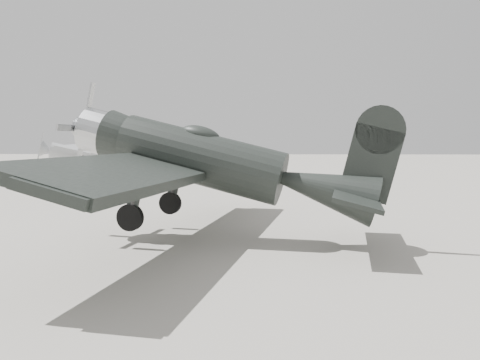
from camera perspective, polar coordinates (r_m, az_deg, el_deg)
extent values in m
plane|color=gray|center=(14.03, -7.92, -7.47)|extent=(160.00, 160.00, 0.00)
cylinder|color=black|center=(13.93, -4.61, 2.35)|extent=(5.09, 2.49, 1.55)
cone|color=black|center=(13.29, 10.63, 2.39)|extent=(3.11, 1.98, 1.44)
cylinder|color=#B3B5B8|center=(15.30, -16.79, 2.39)|extent=(1.25, 1.55, 1.38)
cone|color=#B3B5B8|center=(15.64, -18.91, 2.39)|extent=(0.50, 0.69, 0.62)
cube|color=#B3B5B8|center=(15.60, -18.67, 2.39)|extent=(0.10, 0.21, 2.89)
ellipsoid|color=black|center=(13.99, -5.50, 5.17)|extent=(1.35, 0.98, 0.51)
cube|color=black|center=(14.21, -7.59, 0.81)|extent=(4.92, 13.52, 0.24)
cube|color=black|center=(13.28, 14.47, 2.56)|extent=(2.12, 4.81, 0.11)
cube|color=black|center=(13.28, 15.28, 6.61)|extent=(1.33, 0.37, 2.00)
cylinder|color=black|center=(13.21, -11.62, -6.23)|extent=(0.77, 0.32, 0.75)
cylinder|color=black|center=(15.94, -7.12, -4.24)|extent=(0.77, 0.32, 0.75)
cylinder|color=#333333|center=(13.09, -11.68, -3.03)|extent=(0.14, 0.14, 1.55)
cylinder|color=#333333|center=(15.84, -7.15, -1.59)|extent=(0.14, 0.14, 1.55)
cylinder|color=black|center=(13.32, 15.61, 0.24)|extent=(0.26, 0.14, 0.24)
cylinder|color=#A4A7A9|center=(31.37, -17.63, 2.42)|extent=(5.13, 2.01, 1.06)
cone|color=#A4A7A9|center=(31.08, -11.45, 2.53)|extent=(1.89, 1.28, 0.96)
cone|color=#A4A7A9|center=(31.89, -22.62, 2.31)|extent=(0.76, 1.10, 1.00)
cube|color=#A4A7A9|center=(31.98, -23.29, 2.29)|extent=(0.07, 0.14, 2.12)
cube|color=#A4A7A9|center=(31.41, -18.36, 3.50)|extent=(3.85, 10.76, 0.17)
cube|color=#A4A7A9|center=(31.06, -10.57, 2.64)|extent=(1.49, 3.39, 0.08)
cube|color=#A4A7A9|center=(31.04, -10.41, 3.80)|extent=(0.87, 0.24, 1.25)
cylinder|color=black|center=(30.54, -19.27, -0.45)|extent=(0.56, 0.24, 0.54)
cylinder|color=black|center=(32.63, -18.65, -0.10)|extent=(0.56, 0.24, 0.54)
cylinder|color=#333333|center=(30.50, -19.30, 0.58)|extent=(0.10, 0.10, 1.16)
cylinder|color=#333333|center=(32.59, -18.67, 0.87)|extent=(0.10, 0.10, 1.16)
cylinder|color=black|center=(31.08, -10.20, 2.02)|extent=(0.18, 0.10, 0.17)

